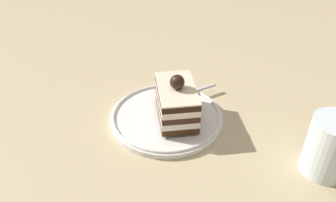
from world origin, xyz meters
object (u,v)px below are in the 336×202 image
Objects in this scene: drink_glass_near at (329,149)px; fork at (193,92)px; cake_slice at (177,101)px; dessert_plate at (168,116)px.

fork is at bearing -169.06° from drink_glass_near.
cake_slice reaches higher than drink_glass_near.
dessert_plate is at bearing -70.55° from fork.
cake_slice is at bearing 27.53° from dessert_plate.
cake_slice is at bearing -151.55° from drink_glass_near.
fork is at bearing 121.43° from cake_slice.
cake_slice reaches higher than fork.
cake_slice is 1.33× the size of drink_glass_near.
cake_slice is 0.28m from drink_glass_near.
drink_glass_near is at bearing 10.94° from fork.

